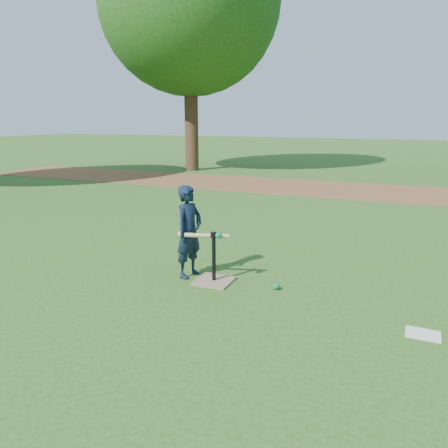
% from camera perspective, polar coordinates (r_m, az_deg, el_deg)
% --- Properties ---
extents(ground, '(80.00, 80.00, 0.00)m').
position_cam_1_polar(ground, '(5.40, 2.54, -7.18)').
color(ground, '#285116').
rests_on(ground, ground).
extents(dirt_strip, '(24.00, 3.00, 0.01)m').
position_cam_1_polar(dirt_strip, '(12.49, 15.21, 4.35)').
color(dirt_strip, brown).
rests_on(dirt_strip, ground).
extents(child, '(0.35, 0.46, 1.14)m').
position_cam_1_polar(child, '(5.34, -4.58, -1.02)').
color(child, black).
rests_on(child, ground).
extents(wiffle_ball_ground, '(0.08, 0.08, 0.08)m').
position_cam_1_polar(wiffle_ball_ground, '(5.10, 6.83, -8.09)').
color(wiffle_ball_ground, '#0B7F3E').
rests_on(wiffle_ball_ground, ground).
extents(clipboard, '(0.30, 0.23, 0.01)m').
position_cam_1_polar(clipboard, '(4.48, 24.55, -12.95)').
color(clipboard, silver).
rests_on(clipboard, ground).
extents(batting_tee, '(0.44, 0.44, 0.61)m').
position_cam_1_polar(batting_tee, '(5.27, -1.33, -6.41)').
color(batting_tee, '#92755D').
rests_on(batting_tee, ground).
extents(swing_action, '(0.63, 0.23, 0.10)m').
position_cam_1_polar(swing_action, '(5.15, -2.59, -1.48)').
color(swing_action, tan).
rests_on(swing_action, ground).
extents(tree_left, '(6.40, 6.40, 9.08)m').
position_cam_1_polar(tree_left, '(17.12, -4.55, 26.93)').
color(tree_left, '#382316').
rests_on(tree_left, ground).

